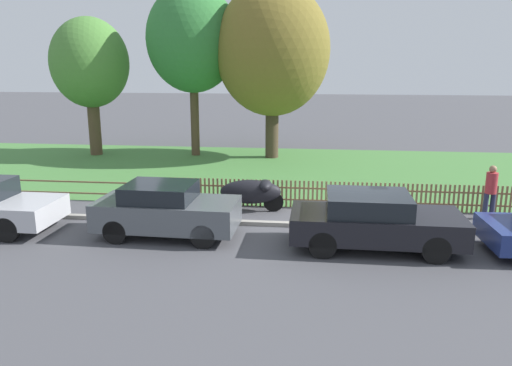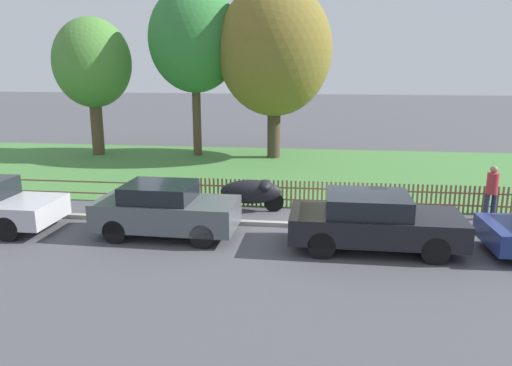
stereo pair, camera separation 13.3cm
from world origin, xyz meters
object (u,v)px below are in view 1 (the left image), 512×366
object	(u,v)px
parked_car_navy_estate	(374,220)
pedestrian_near_fence	(491,189)
parked_car_black_saloon	(166,210)
covered_motorcycle	(252,192)
tree_behind_motorcycle	(193,40)
tree_nearest_kerb	(90,64)
tree_mid_park	(273,50)

from	to	relation	value
parked_car_navy_estate	pedestrian_near_fence	distance (m)	4.67
parked_car_black_saloon	covered_motorcycle	size ratio (longest dim) A/B	1.84
parked_car_navy_estate	tree_behind_motorcycle	size ratio (longest dim) A/B	0.52
tree_nearest_kerb	tree_behind_motorcycle	world-z (taller)	tree_behind_motorcycle
parked_car_navy_estate	tree_mid_park	bearing A→B (deg)	107.18
tree_nearest_kerb	tree_mid_park	distance (m)	8.92
covered_motorcycle	tree_behind_motorcycle	size ratio (longest dim) A/B	0.25
tree_nearest_kerb	parked_car_navy_estate	bearing A→B (deg)	-43.20
tree_mid_park	pedestrian_near_fence	xyz separation A→B (m)	(7.26, -9.09, -4.17)
parked_car_navy_estate	pedestrian_near_fence	size ratio (longest dim) A/B	2.60
tree_behind_motorcycle	pedestrian_near_fence	world-z (taller)	tree_behind_motorcycle
covered_motorcycle	tree_behind_motorcycle	distance (m)	11.29
covered_motorcycle	pedestrian_near_fence	distance (m)	7.12
parked_car_navy_estate	tree_nearest_kerb	size ratio (longest dim) A/B	0.63
covered_motorcycle	tree_nearest_kerb	size ratio (longest dim) A/B	0.31
parked_car_black_saloon	covered_motorcycle	world-z (taller)	parked_car_black_saloon
parked_car_navy_estate	tree_nearest_kerb	world-z (taller)	tree_nearest_kerb
covered_motorcycle	pedestrian_near_fence	bearing A→B (deg)	-4.69
parked_car_black_saloon	pedestrian_near_fence	size ratio (longest dim) A/B	2.33
parked_car_black_saloon	tree_mid_park	world-z (taller)	tree_mid_park
parked_car_navy_estate	tree_mid_park	world-z (taller)	tree_mid_park
tree_mid_park	parked_car_black_saloon	bearing A→B (deg)	-99.08
tree_nearest_kerb	tree_mid_park	world-z (taller)	tree_mid_park
tree_nearest_kerb	tree_mid_park	bearing A→B (deg)	1.50
covered_motorcycle	tree_nearest_kerb	xyz separation A→B (m)	(-9.05, 8.89, 3.85)
parked_car_black_saloon	tree_mid_park	xyz separation A→B (m)	(1.86, 11.65, 4.36)
covered_motorcycle	tree_mid_park	world-z (taller)	tree_mid_park
tree_behind_motorcycle	tree_mid_park	xyz separation A→B (m)	(3.86, -0.19, -0.51)
pedestrian_near_fence	tree_nearest_kerb	bearing A→B (deg)	133.99
covered_motorcycle	tree_behind_motorcycle	xyz separation A→B (m)	(-4.01, 9.31, 4.97)
covered_motorcycle	pedestrian_near_fence	world-z (taller)	pedestrian_near_fence
covered_motorcycle	pedestrian_near_fence	size ratio (longest dim) A/B	1.27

